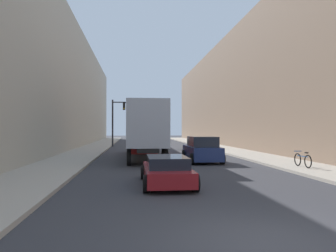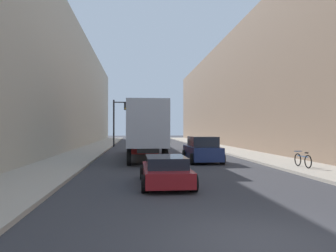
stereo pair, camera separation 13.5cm
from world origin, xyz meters
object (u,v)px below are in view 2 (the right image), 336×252
Objects in this scene: semi_truck at (145,129)px; traffic_signal_gantry at (126,113)px; suv_car at (202,150)px; parked_bicycle at (303,160)px; sedan_car at (166,171)px.

traffic_signal_gantry reaches higher than semi_truck.
suv_car is 2.51× the size of parked_bicycle.
suv_car reaches higher than sedan_car.
semi_truck reaches higher than suv_car.
suv_car is 6.61m from parked_bicycle.
traffic_signal_gantry is at bearing 96.46° from semi_truck.
semi_truck is at bearing -83.54° from traffic_signal_gantry.
traffic_signal_gantry is at bearing 106.03° from suv_car.
parked_bicycle is (7.92, 4.00, -0.04)m from sedan_car.
suv_car is at bearing -40.81° from semi_truck.
parked_bicycle is (4.61, -4.73, -0.28)m from suv_car.
sedan_car is 28.56m from traffic_signal_gantry.
sedan_car is at bearing -110.73° from suv_car.
sedan_car reaches higher than parked_bicycle.
traffic_signal_gantry is at bearing 94.66° from sedan_car.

